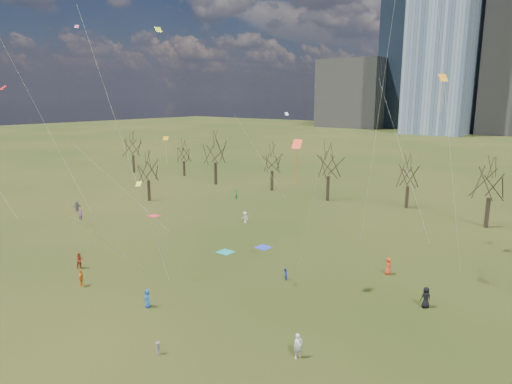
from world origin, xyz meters
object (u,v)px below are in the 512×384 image
Objects in this scene: blanket_navy at (263,247)px; blanket_crimson at (154,216)px; blanket_teal at (225,252)px; person_4 at (81,278)px; person_2 at (80,260)px; person_0 at (147,298)px; person_1 at (298,346)px.

blanket_crimson is at bearing 176.09° from blanket_navy.
blanket_teal is at bearing -15.91° from blanket_crimson.
person_4 is (14.24, -20.05, 0.76)m from blanket_crimson.
person_2 is (10.18, -17.71, 0.83)m from blanket_crimson.
blanket_navy is 1.03× the size of person_0.
person_4 is at bearing -159.94° from person_0.
person_0 is (22.24, -19.06, 0.76)m from blanket_crimson.
person_4 is at bearing -105.40° from blanket_teal.
person_2 is (-8.14, -12.49, 0.83)m from blanket_teal.
blanket_crimson is 0.95× the size of person_2.
person_1 is 21.72m from person_4.
blanket_teal is 14.40m from person_0.
person_4 is at bearing 129.46° from person_1.
person_2 is 1.10× the size of person_4.
blanket_navy is 19.39m from person_2.
blanket_navy is 1.04× the size of person_4.
person_1 reaches higher than person_4.
person_2 is at bearing 20.53° from person_4.
person_0 reaches higher than blanket_crimson.
person_1 is at bearing -35.51° from blanket_teal.
person_2 is (-25.65, 0.01, -0.01)m from person_1.
person_0 is 0.91× the size of person_1.
blanket_teal is 14.93m from person_2.
blanket_navy is 1.00× the size of blanket_crimson.
blanket_navy is 22.29m from person_1.
person_2 reaches higher than person_4.
blanket_teal is 1.00× the size of blanket_crimson.
blanket_teal is 4.47m from blanket_navy.
blanket_crimson is 1.04× the size of person_4.
person_0 is 12.14m from person_2.
blanket_crimson is at bearing -4.12° from person_4.
person_1 is (17.51, -12.49, 0.84)m from blanket_teal.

